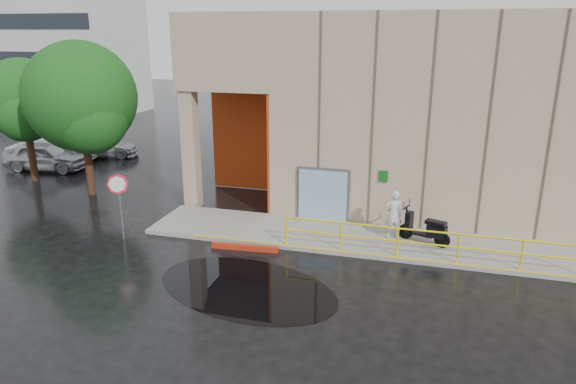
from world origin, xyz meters
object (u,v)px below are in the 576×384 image
car_c (99,147)px  car_a (46,156)px  car_b (52,151)px  person (393,215)px  red_curb (245,247)px  scooter (425,221)px  stop_sign (119,192)px  tree_near (83,102)px  tree_far (24,103)px

car_c → car_a: bearing=140.4°
car_a → car_b: car_a is taller
person → car_b: person is taller
red_curb → car_b: (-14.71, 8.41, 0.66)m
person → scooter: (1.12, -0.17, -0.06)m
person → car_b: (-19.61, 6.30, -0.30)m
scooter → red_curb: size_ratio=0.81×
stop_sign → car_c: size_ratio=0.55×
red_curb → car_b: bearing=150.3°
car_a → red_curb: bearing=-123.4°
car_a → car_c: 3.47m
person → stop_sign: size_ratio=0.73×
scooter → car_c: (-19.14, 8.62, -0.34)m
car_b → person: bearing=-121.1°
tree_near → stop_sign: bearing=-44.9°
car_b → tree_near: 8.10m
stop_sign → red_curb: (4.64, 0.27, -1.73)m
car_b → tree_near: tree_near is taller
tree_near → car_b: bearing=142.7°
person → red_curb: (-4.89, -2.10, -0.96)m
car_a → person: bearing=-111.4°
red_curb → tree_far: 14.70m
red_curb → tree_near: size_ratio=0.34×
car_b → tree_near: (5.79, -4.40, 3.58)m
scooter → red_curb: scooter is taller
person → tree_near: bearing=-27.5°
stop_sign → tree_far: tree_far is taller
tree_near → scooter: bearing=-7.9°
tree_far → red_curb: bearing=-21.5°
person → stop_sign: bearing=-5.7°
scooter → red_curb: 6.38m
person → scooter: person is taller
car_b → car_c: (1.59, 2.15, -0.10)m
scooter → tree_far: tree_far is taller
person → car_c: (-18.02, 8.45, -0.40)m
tree_far → stop_sign: bearing=-32.6°
car_a → car_c: (1.02, 3.31, -0.10)m
car_a → tree_near: bearing=-128.1°
tree_near → tree_far: tree_near is taller
person → car_a: (-19.04, 5.14, -0.30)m
stop_sign → car_b: 13.33m
stop_sign → car_c: bearing=121.6°
person → tree_near: tree_near is taller
car_c → tree_near: bearing=-169.9°
stop_sign → car_c: 13.80m
car_b → car_c: 2.68m
person → scooter: bearing=151.8°
red_curb → car_a: 15.91m
scooter → car_a: size_ratio=0.44×
red_curb → tree_far: (-13.19, 5.20, 3.88)m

